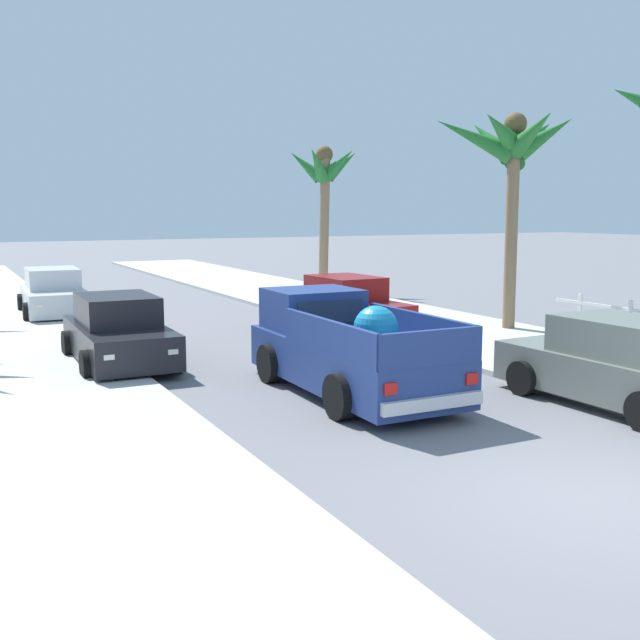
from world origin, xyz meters
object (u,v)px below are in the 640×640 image
Objects in this scene: palm_tree_left_fore at (512,149)px; palm_tree_left_mid at (324,177)px; car_left_mid at (54,294)px; car_left_near at (119,333)px; car_right_near at (618,365)px; car_right_mid at (347,306)px; pickup_truck at (346,350)px.

palm_tree_left_mid is (0.16, 11.20, -0.31)m from palm_tree_left_fore.
car_left_mid is 0.72× the size of palm_tree_left_fore.
car_left_near is 0.99× the size of car_left_mid.
palm_tree_left_fore is (3.69, 7.02, 4.29)m from car_right_near.
car_left_near and car_right_near have the same top height.
car_right_mid is at bearing 91.15° from car_right_near.
palm_tree_left_mid is (4.03, 9.02, 3.98)m from car_right_mid.
pickup_truck is at bearing -116.39° from palm_tree_left_mid.
palm_tree_left_mid is at bearing 63.61° from pickup_truck.
car_left_near is at bearing 126.22° from pickup_truck.
pickup_truck is 1.21× the size of car_right_mid.
palm_tree_left_mid is at bearing 89.20° from palm_tree_left_fore.
car_right_near is at bearing -117.73° from palm_tree_left_fore.
pickup_truck is 13.44m from car_left_mid.
palm_tree_left_fore is (3.87, -2.18, 4.29)m from car_right_mid.
car_left_near is at bearing 133.01° from car_right_near.
palm_tree_left_fore is (7.38, 4.00, 4.21)m from pickup_truck.
pickup_truck is 1.22× the size of car_right_near.
palm_tree_left_mid is at bearing 78.08° from car_right_near.
palm_tree_left_mid is (7.54, 15.20, 3.90)m from pickup_truck.
car_right_mid is 6.18m from palm_tree_left_fore.
car_left_mid is at bearing -168.67° from palm_tree_left_mid.
car_left_near is at bearing -134.83° from palm_tree_left_mid.
car_left_near is at bearing 177.93° from palm_tree_left_fore.
car_left_near is 1.00× the size of car_right_near.
car_right_near is 9.01m from palm_tree_left_fore.
pickup_truck is 5.43m from car_left_near.
car_right_mid is at bearing 60.40° from pickup_truck.
palm_tree_left_fore is (10.59, -0.38, 4.29)m from car_left_near.
car_right_mid is 0.73× the size of palm_tree_left_mid.
car_left_near and car_right_mid have the same top height.
pickup_truck reaches higher than car_right_near.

